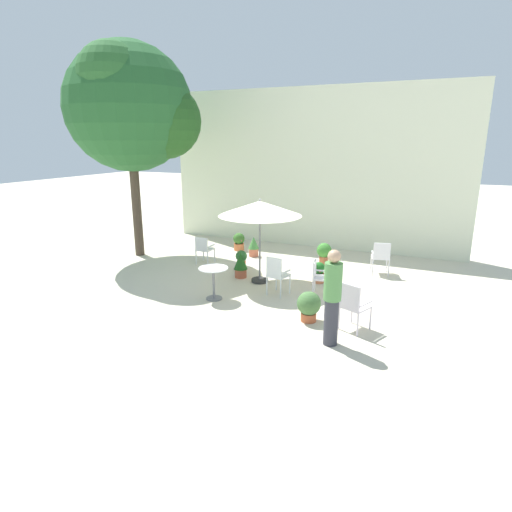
% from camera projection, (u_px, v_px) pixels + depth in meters
% --- Properties ---
extents(ground_plane, '(60.00, 60.00, 0.00)m').
position_uv_depth(ground_plane, '(259.00, 281.00, 11.24)').
color(ground_plane, beige).
extents(villa_facade, '(10.28, 0.30, 5.28)m').
position_uv_depth(villa_facade, '(311.00, 169.00, 14.33)').
color(villa_facade, silver).
rests_on(villa_facade, ground).
extents(shade_tree, '(3.93, 3.74, 6.39)m').
position_uv_depth(shade_tree, '(132.00, 107.00, 12.56)').
color(shade_tree, '#47392C').
rests_on(shade_tree, ground).
extents(patio_umbrella_0, '(2.12, 2.12, 2.19)m').
position_uv_depth(patio_umbrella_0, '(260.00, 209.00, 10.64)').
color(patio_umbrella_0, '#2D2D2D').
rests_on(patio_umbrella_0, ground).
extents(cafe_table_0, '(0.68, 0.68, 0.77)m').
position_uv_depth(cafe_table_0, '(214.00, 277.00, 9.82)').
color(cafe_table_0, white).
rests_on(cafe_table_0, ground).
extents(patio_chair_0, '(0.57, 0.57, 0.92)m').
position_uv_depth(patio_chair_0, '(381.00, 256.00, 11.62)').
color(patio_chair_0, silver).
rests_on(patio_chair_0, ground).
extents(patio_chair_1, '(0.55, 0.50, 0.83)m').
position_uv_depth(patio_chair_1, '(320.00, 275.00, 10.13)').
color(patio_chair_1, white).
rests_on(patio_chair_1, ground).
extents(patio_chair_2, '(0.51, 0.53, 0.96)m').
position_uv_depth(patio_chair_2, '(277.00, 273.00, 10.05)').
color(patio_chair_2, silver).
rests_on(patio_chair_2, ground).
extents(patio_chair_3, '(0.44, 0.45, 0.84)m').
position_uv_depth(patio_chair_3, '(204.00, 248.00, 12.62)').
color(patio_chair_3, white).
rests_on(patio_chair_3, ground).
extents(patio_chair_4, '(0.61, 0.62, 0.98)m').
position_uv_depth(patio_chair_4, '(353.00, 304.00, 8.16)').
color(patio_chair_4, silver).
rests_on(patio_chair_4, ground).
extents(potted_plant_0, '(0.49, 0.49, 0.63)m').
position_uv_depth(potted_plant_0, '(309.00, 305.00, 8.66)').
color(potted_plant_0, '#B65834').
rests_on(potted_plant_0, ground).
extents(potted_plant_1, '(0.44, 0.44, 0.68)m').
position_uv_depth(potted_plant_1, '(324.00, 252.00, 12.49)').
color(potted_plant_1, '#A25836').
rests_on(potted_plant_1, ground).
extents(potted_plant_2, '(0.33, 0.33, 0.57)m').
position_uv_depth(potted_plant_2, '(241.00, 259.00, 12.11)').
color(potted_plant_2, '#BD6031').
rests_on(potted_plant_2, ground).
extents(potted_plant_3, '(0.32, 0.32, 0.55)m').
position_uv_depth(potted_plant_3, '(319.00, 272.00, 11.03)').
color(potted_plant_3, '#C9724B').
rests_on(potted_plant_3, ground).
extents(potted_plant_4, '(0.34, 0.34, 0.63)m').
position_uv_depth(potted_plant_4, '(254.00, 246.00, 13.50)').
color(potted_plant_4, '#C76649').
rests_on(potted_plant_4, ground).
extents(potted_plant_5, '(0.38, 0.38, 0.59)m').
position_uv_depth(potted_plant_5, '(239.00, 241.00, 14.24)').
color(potted_plant_5, '#CD6C3D').
rests_on(potted_plant_5, ground).
extents(potted_plant_6, '(0.37, 0.37, 0.70)m').
position_uv_depth(potted_plant_6, '(241.00, 264.00, 11.42)').
color(potted_plant_6, '#AF563A').
rests_on(potted_plant_6, ground).
extents(standing_person, '(0.37, 0.37, 1.78)m').
position_uv_depth(standing_person, '(332.00, 296.00, 7.52)').
color(standing_person, '#33333D').
rests_on(standing_person, ground).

